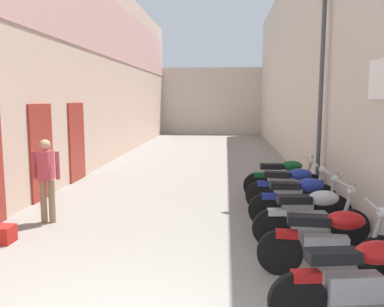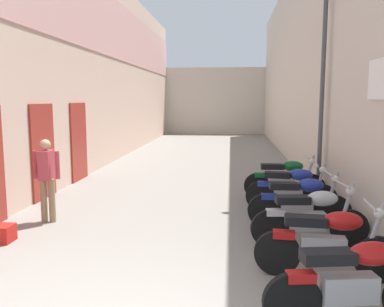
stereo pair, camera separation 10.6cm
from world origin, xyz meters
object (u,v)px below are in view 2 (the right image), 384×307
object	(u,v)px
motorcycle_fifth	(292,188)
street_lamp	(319,78)
motorcycle_nearest	(355,281)
motorcycle_second	(328,241)
motorcycle_sixth	(285,178)
motorcycle_third	(311,216)
motorcycle_fourth	(300,200)
pedestrian_mid_alley	(47,174)

from	to	relation	value
motorcycle_fifth	street_lamp	xyz separation A→B (m)	(0.70, 1.21, 2.28)
motorcycle_nearest	motorcycle_second	distance (m)	1.12
motorcycle_fifth	motorcycle_sixth	xyz separation A→B (m)	(0.00, 1.05, 0.00)
motorcycle_second	motorcycle_third	world-z (taller)	same
motorcycle_second	motorcycle_fourth	size ratio (longest dim) A/B	1.00
motorcycle_third	motorcycle_nearest	bearing A→B (deg)	-90.00
motorcycle_third	pedestrian_mid_alley	bearing A→B (deg)	169.53
motorcycle_fourth	motorcycle_fifth	world-z (taller)	same
motorcycle_second	motorcycle_sixth	xyz separation A→B (m)	(0.00, 4.19, 0.00)
motorcycle_third	motorcycle_second	bearing A→B (deg)	-90.00
motorcycle_fourth	motorcycle_sixth	xyz separation A→B (m)	(0.00, 2.08, 0.00)
motorcycle_fifth	pedestrian_mid_alley	bearing A→B (deg)	-166.27
motorcycle_nearest	motorcycle_fifth	world-z (taller)	same
motorcycle_fifth	motorcycle_fourth	bearing A→B (deg)	-90.00
motorcycle_second	street_lamp	size ratio (longest dim) A/B	0.39
motorcycle_second	motorcycle_fifth	distance (m)	3.13
motorcycle_sixth	motorcycle_fifth	bearing A→B (deg)	-90.00
motorcycle_third	pedestrian_mid_alley	xyz separation A→B (m)	(-4.67, 0.86, 0.42)
motorcycle_fourth	pedestrian_mid_alley	world-z (taller)	pedestrian_mid_alley
street_lamp	motorcycle_nearest	bearing A→B (deg)	-97.32
motorcycle_second	motorcycle_fourth	bearing A→B (deg)	90.00
motorcycle_second	pedestrian_mid_alley	world-z (taller)	pedestrian_mid_alley
motorcycle_fourth	motorcycle_sixth	world-z (taller)	same
motorcycle_second	street_lamp	xyz separation A→B (m)	(0.70, 4.34, 2.28)
motorcycle_third	motorcycle_sixth	distance (m)	3.06
pedestrian_mid_alley	motorcycle_third	bearing A→B (deg)	-10.47
motorcycle_nearest	motorcycle_fifth	size ratio (longest dim) A/B	1.00
motorcycle_sixth	motorcycle_fourth	bearing A→B (deg)	-90.00
motorcycle_nearest	motorcycle_second	world-z (taller)	same
motorcycle_sixth	pedestrian_mid_alley	distance (m)	5.18
motorcycle_fourth	motorcycle_fifth	bearing A→B (deg)	90.00
pedestrian_mid_alley	motorcycle_fourth	bearing A→B (deg)	1.46
motorcycle_nearest	motorcycle_second	xyz separation A→B (m)	(0.00, 1.12, 0.00)
motorcycle_third	motorcycle_fourth	world-z (taller)	same
motorcycle_third	motorcycle_fourth	xyz separation A→B (m)	(0.00, 0.98, 0.00)
motorcycle_nearest	motorcycle_fifth	bearing A→B (deg)	90.00
motorcycle_fourth	street_lamp	size ratio (longest dim) A/B	0.39
motorcycle_nearest	motorcycle_second	bearing A→B (deg)	89.99
motorcycle_fifth	street_lamp	world-z (taller)	street_lamp
pedestrian_mid_alley	motorcycle_sixth	bearing A→B (deg)	25.16
motorcycle_nearest	street_lamp	world-z (taller)	street_lamp
motorcycle_second	motorcycle_fifth	xyz separation A→B (m)	(-0.00, 3.13, 0.00)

